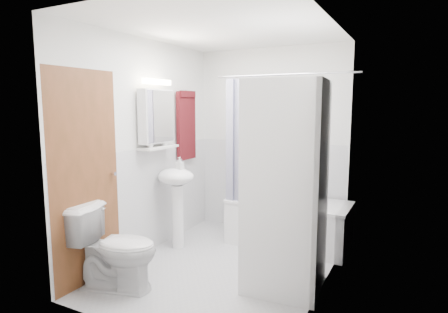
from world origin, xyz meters
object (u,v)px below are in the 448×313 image
at_px(bathtub, 288,221).
at_px(washer_dryer, 286,186).
at_px(sink, 176,189).
at_px(toilet, 116,248).

distance_m(bathtub, washer_dryer, 1.24).
bearing_deg(washer_dryer, bathtub, 100.52).
xyz_separation_m(sink, toilet, (0.08, -1.09, -0.32)).
relative_size(sink, toilet, 1.34).
xyz_separation_m(bathtub, sink, (-1.14, -0.68, 0.40)).
bearing_deg(washer_dryer, toilet, -156.18).
relative_size(bathtub, sink, 1.36).
bearing_deg(sink, bathtub, 30.72).
distance_m(bathtub, toilet, 2.07).
relative_size(sink, washer_dryer, 0.55).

